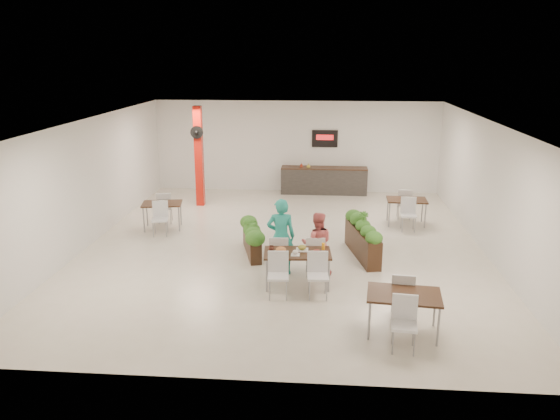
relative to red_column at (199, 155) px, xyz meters
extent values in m
plane|color=beige|center=(3.00, -3.79, -1.64)|extent=(12.00, 12.00, 0.00)
cube|color=white|center=(3.00, 2.21, -0.04)|extent=(10.00, 0.10, 3.20)
cube|color=white|center=(3.00, -9.79, -0.04)|extent=(10.00, 0.10, 3.20)
cube|color=white|center=(-2.00, -3.79, -0.04)|extent=(0.10, 12.00, 3.20)
cube|color=white|center=(8.00, -3.79, -0.04)|extent=(0.10, 12.00, 3.20)
cube|color=white|center=(3.00, -3.79, 1.56)|extent=(10.00, 12.00, 0.04)
cube|color=red|center=(0.00, 0.01, -0.04)|extent=(0.25, 0.25, 3.20)
cylinder|color=black|center=(0.00, -0.17, 0.76)|extent=(0.40, 0.06, 0.40)
sphere|color=black|center=(0.00, -0.21, 0.76)|extent=(0.12, 0.12, 0.12)
cube|color=#2A2825|center=(4.00, 1.86, -1.19)|extent=(3.00, 0.60, 0.90)
cube|color=black|center=(4.00, 1.86, -0.72)|extent=(3.00, 0.62, 0.04)
cube|color=black|center=(4.00, 2.17, 0.26)|extent=(0.90, 0.04, 0.60)
cube|color=red|center=(4.00, 2.14, 0.31)|extent=(0.60, 0.02, 0.18)
imported|color=#A6321B|center=(3.20, 1.86, -0.61)|extent=(0.09, 0.09, 0.19)
imported|color=gold|center=(3.45, 1.86, -0.62)|extent=(0.13, 0.13, 0.17)
cube|color=black|center=(3.47, -6.19, -0.91)|extent=(1.45, 0.90, 0.04)
cylinder|color=gray|center=(2.85, -6.58, -1.29)|extent=(0.04, 0.04, 0.71)
cylinder|color=gray|center=(4.13, -6.49, -1.29)|extent=(0.04, 0.04, 0.71)
cylinder|color=gray|center=(2.81, -5.90, -1.29)|extent=(0.04, 0.04, 0.71)
cylinder|color=gray|center=(4.08, -5.81, -1.29)|extent=(0.04, 0.04, 0.71)
cube|color=white|center=(3.03, -5.62, -1.19)|extent=(0.45, 0.45, 0.05)
cube|color=white|center=(3.04, -5.81, -0.94)|extent=(0.42, 0.07, 0.45)
cylinder|color=gray|center=(3.18, -5.44, -1.43)|extent=(0.02, 0.02, 0.43)
cylinder|color=gray|center=(2.84, -5.47, -1.43)|extent=(0.02, 0.02, 0.43)
cylinder|color=gray|center=(3.21, -5.78, -1.43)|extent=(0.02, 0.02, 0.43)
cylinder|color=gray|center=(2.87, -5.80, -1.43)|extent=(0.02, 0.02, 0.43)
cube|color=white|center=(3.82, -5.57, -1.19)|extent=(0.45, 0.45, 0.05)
cube|color=white|center=(3.84, -5.76, -0.94)|extent=(0.42, 0.07, 0.45)
cylinder|color=gray|center=(3.98, -5.38, -1.43)|extent=(0.02, 0.02, 0.43)
cylinder|color=gray|center=(3.64, -5.41, -1.43)|extent=(0.02, 0.02, 0.43)
cylinder|color=gray|center=(4.01, -5.72, -1.43)|extent=(0.02, 0.02, 0.43)
cylinder|color=gray|center=(3.67, -5.75, -1.43)|extent=(0.02, 0.02, 0.43)
cube|color=white|center=(3.11, -6.82, -1.19)|extent=(0.45, 0.45, 0.05)
cube|color=white|center=(3.10, -6.63, -0.94)|extent=(0.42, 0.07, 0.45)
cylinder|color=gray|center=(2.95, -7.00, -1.43)|extent=(0.02, 0.02, 0.43)
cylinder|color=gray|center=(3.29, -6.98, -1.43)|extent=(0.02, 0.02, 0.43)
cylinder|color=gray|center=(2.93, -6.66, -1.43)|extent=(0.02, 0.02, 0.43)
cylinder|color=gray|center=(3.27, -6.64, -1.43)|extent=(0.02, 0.02, 0.43)
cube|color=white|center=(3.91, -6.76, -1.19)|extent=(0.45, 0.45, 0.05)
cube|color=white|center=(3.90, -6.57, -0.94)|extent=(0.42, 0.07, 0.45)
cylinder|color=gray|center=(3.75, -6.94, -1.43)|extent=(0.02, 0.02, 0.43)
cylinder|color=gray|center=(4.09, -6.92, -1.43)|extent=(0.02, 0.02, 0.43)
cylinder|color=gray|center=(3.73, -6.61, -1.43)|extent=(0.02, 0.02, 0.43)
cylinder|color=gray|center=(4.07, -6.58, -1.43)|extent=(0.02, 0.02, 0.43)
cube|color=white|center=(3.13, -6.32, -0.89)|extent=(0.32, 0.32, 0.01)
ellipsoid|color=#A95C2A|center=(3.13, -6.32, -0.81)|extent=(0.22, 0.22, 0.13)
cube|color=white|center=(3.56, -6.07, -0.89)|extent=(0.28, 0.28, 0.01)
ellipsoid|color=orange|center=(3.56, -6.07, -0.82)|extent=(0.18, 0.18, 0.11)
cube|color=white|center=(3.88, -6.28, -0.89)|extent=(0.28, 0.28, 0.01)
ellipsoid|color=#4C1A0F|center=(3.88, -6.28, -0.83)|extent=(0.16, 0.16, 0.10)
cube|color=white|center=(3.43, -6.38, -0.89)|extent=(0.19, 0.19, 0.01)
ellipsoid|color=white|center=(3.43, -6.38, -0.84)|extent=(0.12, 0.12, 0.07)
cylinder|color=#FFA21A|center=(4.01, -6.00, -0.82)|extent=(0.07, 0.07, 0.15)
imported|color=#562F25|center=(2.91, -6.13, -0.84)|extent=(0.12, 0.12, 0.10)
imported|color=teal|center=(3.07, -5.54, -0.78)|extent=(0.66, 0.46, 1.73)
imported|color=#D96260|center=(3.87, -5.54, -0.92)|extent=(0.74, 0.59, 1.44)
cube|color=black|center=(2.26, -4.37, -1.38)|extent=(0.66, 1.62, 0.53)
ellipsoid|color=#1C5117|center=(2.42, -5.01, -0.99)|extent=(0.40, 0.40, 0.32)
ellipsoid|color=#1C5117|center=(2.34, -4.69, -0.99)|extent=(0.40, 0.40, 0.32)
ellipsoid|color=#1C5117|center=(2.26, -4.37, -0.99)|extent=(0.40, 0.40, 0.32)
ellipsoid|color=#1C5117|center=(2.18, -4.06, -0.99)|extent=(0.40, 0.40, 0.32)
ellipsoid|color=#1C5117|center=(2.09, -3.74, -0.99)|extent=(0.40, 0.40, 0.32)
imported|color=#1C5117|center=(2.26, -4.37, -0.93)|extent=(0.31, 0.27, 0.35)
cube|color=black|center=(4.95, -4.33, -1.30)|extent=(0.77, 2.08, 0.69)
ellipsoid|color=#1C5117|center=(5.14, -5.19, -0.84)|extent=(0.40, 0.40, 0.32)
ellipsoid|color=#1C5117|center=(5.05, -4.76, -0.84)|extent=(0.40, 0.40, 0.32)
ellipsoid|color=#1C5117|center=(4.95, -4.33, -0.84)|extent=(0.40, 0.40, 0.32)
ellipsoid|color=#1C5117|center=(4.86, -3.90, -0.84)|extent=(0.40, 0.40, 0.32)
ellipsoid|color=#1C5117|center=(4.77, -3.47, -0.84)|extent=(0.40, 0.40, 0.32)
imported|color=#1C5117|center=(4.95, -4.33, -0.74)|extent=(0.25, 0.25, 0.45)
cube|color=black|center=(-0.51, -2.56, -0.91)|extent=(1.19, 0.89, 0.04)
cylinder|color=gray|center=(-0.93, -2.94, -1.29)|extent=(0.04, 0.04, 0.71)
cylinder|color=gray|center=(0.02, -2.78, -1.29)|extent=(0.04, 0.04, 0.71)
cylinder|color=gray|center=(-1.03, -2.35, -1.29)|extent=(0.04, 0.04, 0.71)
cylinder|color=gray|center=(-0.09, -2.18, -1.29)|extent=(0.04, 0.04, 0.71)
cube|color=white|center=(-0.61, -1.97, -1.19)|extent=(0.49, 0.49, 0.05)
cube|color=white|center=(-0.58, -2.16, -0.94)|extent=(0.42, 0.11, 0.45)
cylinder|color=gray|center=(-0.47, -1.77, -1.43)|extent=(0.02, 0.02, 0.43)
cylinder|color=gray|center=(-0.81, -1.83, -1.43)|extent=(0.02, 0.02, 0.43)
cylinder|color=gray|center=(-0.41, -2.11, -1.43)|extent=(0.02, 0.02, 0.43)
cylinder|color=gray|center=(-0.75, -2.17, -1.43)|extent=(0.02, 0.02, 0.43)
cube|color=white|center=(-0.41, -3.15, -1.19)|extent=(0.49, 0.49, 0.05)
cube|color=white|center=(-0.44, -2.97, -0.94)|extent=(0.42, 0.11, 0.45)
cylinder|color=gray|center=(-0.54, -3.35, -1.43)|extent=(0.02, 0.02, 0.43)
cylinder|color=gray|center=(-0.21, -3.29, -1.43)|extent=(0.02, 0.02, 0.43)
cylinder|color=gray|center=(-0.60, -3.01, -1.43)|extent=(0.02, 0.02, 0.43)
cylinder|color=gray|center=(-0.27, -2.96, -1.43)|extent=(0.02, 0.02, 0.43)
imported|color=white|center=(-0.51, -2.56, -0.87)|extent=(0.22, 0.22, 0.05)
cube|color=black|center=(6.38, -1.60, -0.91)|extent=(1.14, 0.78, 0.04)
cylinder|color=gray|center=(5.87, -1.90, -1.29)|extent=(0.04, 0.04, 0.71)
cylinder|color=gray|center=(6.87, -1.93, -1.29)|extent=(0.04, 0.04, 0.71)
cylinder|color=gray|center=(5.89, -1.27, -1.29)|extent=(0.04, 0.04, 0.71)
cylinder|color=gray|center=(6.89, -1.30, -1.29)|extent=(0.04, 0.04, 0.71)
cube|color=white|center=(6.40, -1.00, -1.19)|extent=(0.43, 0.43, 0.05)
cube|color=white|center=(6.39, -1.19, -0.94)|extent=(0.42, 0.05, 0.45)
cylinder|color=gray|center=(6.57, -0.84, -1.43)|extent=(0.02, 0.02, 0.43)
cylinder|color=gray|center=(6.23, -0.83, -1.43)|extent=(0.02, 0.02, 0.43)
cylinder|color=gray|center=(6.56, -1.18, -1.43)|extent=(0.02, 0.02, 0.43)
cylinder|color=gray|center=(6.22, -1.17, -1.43)|extent=(0.02, 0.02, 0.43)
cube|color=white|center=(6.36, -2.20, -1.19)|extent=(0.43, 0.43, 0.05)
cube|color=white|center=(6.36, -2.01, -0.94)|extent=(0.42, 0.05, 0.45)
cylinder|color=gray|center=(6.18, -2.37, -1.43)|extent=(0.02, 0.02, 0.43)
cylinder|color=gray|center=(6.52, -2.38, -1.43)|extent=(0.02, 0.02, 0.43)
cylinder|color=gray|center=(6.19, -2.03, -1.43)|extent=(0.02, 0.02, 0.43)
cylinder|color=gray|center=(6.53, -2.04, -1.43)|extent=(0.02, 0.02, 0.43)
imported|color=white|center=(6.38, -1.60, -0.87)|extent=(0.22, 0.22, 0.05)
cube|color=black|center=(5.42, -8.11, -0.91)|extent=(1.35, 0.97, 0.04)
cylinder|color=gray|center=(4.81, -8.41, -1.29)|extent=(0.04, 0.04, 0.71)
cylinder|color=gray|center=(5.95, -8.53, -1.29)|extent=(0.04, 0.04, 0.71)
cylinder|color=gray|center=(4.89, -7.69, -1.29)|extent=(0.04, 0.04, 0.71)
cylinder|color=gray|center=(6.02, -7.81, -1.29)|extent=(0.04, 0.04, 0.71)
cube|color=white|center=(5.48, -7.51, -1.19)|extent=(0.46, 0.46, 0.05)
cube|color=white|center=(5.46, -7.70, -0.94)|extent=(0.42, 0.08, 0.45)
cylinder|color=gray|center=(5.67, -7.36, -1.43)|extent=(0.02, 0.02, 0.43)
cylinder|color=gray|center=(5.33, -7.33, -1.43)|extent=(0.02, 0.02, 0.43)
cylinder|color=gray|center=(5.63, -7.70, -1.43)|extent=(0.02, 0.02, 0.43)
cylinder|color=gray|center=(5.29, -7.66, -1.43)|extent=(0.02, 0.02, 0.43)
cube|color=white|center=(5.35, -8.71, -1.19)|extent=(0.46, 0.46, 0.05)
cube|color=white|center=(5.37, -8.52, -0.94)|extent=(0.42, 0.08, 0.45)
cylinder|color=gray|center=(5.17, -8.86, -1.43)|extent=(0.02, 0.02, 0.43)
cylinder|color=gray|center=(5.50, -8.89, -1.43)|extent=(0.02, 0.02, 0.43)
cylinder|color=gray|center=(5.20, -8.52, -1.43)|extent=(0.02, 0.02, 0.43)
cylinder|color=gray|center=(5.54, -8.56, -1.43)|extent=(0.02, 0.02, 0.43)
camera|label=1|loc=(3.97, -16.94, 3.11)|focal=35.00mm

